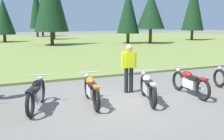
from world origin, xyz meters
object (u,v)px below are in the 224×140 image
at_px(motorcycle_black, 36,94).
at_px(motorcycle_red, 190,82).
at_px(motorcycle_silver, 148,87).
at_px(rider_with_back_turned, 129,66).
at_px(motorcycle_orange, 91,90).

relative_size(motorcycle_black, motorcycle_red, 0.95).
bearing_deg(motorcycle_black, motorcycle_silver, -11.37).
bearing_deg(motorcycle_black, motorcycle_red, -7.00).
height_order(motorcycle_silver, rider_with_back_turned, rider_with_back_turned).
xyz_separation_m(motorcycle_orange, motorcycle_red, (3.35, -0.37, 0.00)).
xyz_separation_m(motorcycle_red, rider_with_back_turned, (-1.71, 1.12, 0.51)).
height_order(motorcycle_black, motorcycle_silver, same).
bearing_deg(rider_with_back_turned, motorcycle_red, -33.37).
relative_size(motorcycle_silver, motorcycle_red, 0.96).
xyz_separation_m(motorcycle_orange, motorcycle_silver, (1.69, -0.42, 0.00)).
xyz_separation_m(motorcycle_silver, motorcycle_red, (1.66, 0.05, 0.00)).
height_order(motorcycle_orange, rider_with_back_turned, rider_with_back_turned).
height_order(motorcycle_black, motorcycle_red, same).
xyz_separation_m(motorcycle_black, rider_with_back_turned, (3.20, 0.52, 0.51)).
distance_m(motorcycle_orange, rider_with_back_turned, 1.88).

